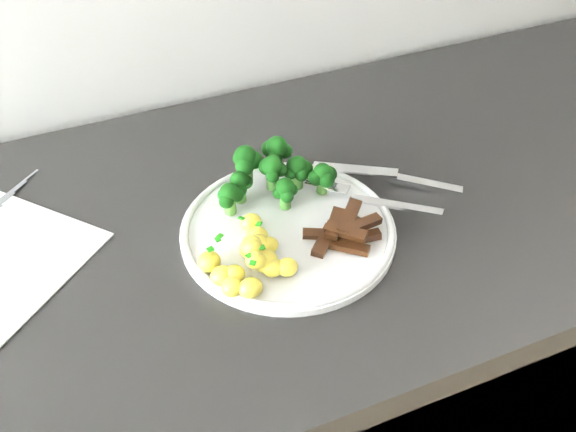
{
  "coord_description": "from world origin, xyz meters",
  "views": [
    {
      "loc": [
        -0.02,
        1.09,
        1.45
      ],
      "look_at": [
        0.22,
        1.64,
        0.92
      ],
      "focal_mm": 41.91,
      "sensor_mm": 36.0,
      "label": 1
    }
  ],
  "objects_px": {
    "potatoes": "(251,257)",
    "fork": "(376,199)",
    "plate": "(288,230)",
    "beef_strips": "(344,232)",
    "knife": "(406,180)",
    "broccoli": "(274,172)"
  },
  "relations": [
    {
      "from": "potatoes",
      "to": "knife",
      "type": "distance_m",
      "value": 0.25
    },
    {
      "from": "plate",
      "to": "beef_strips",
      "type": "xyz_separation_m",
      "value": [
        0.05,
        -0.04,
        0.01
      ]
    },
    {
      "from": "beef_strips",
      "to": "knife",
      "type": "xyz_separation_m",
      "value": [
        0.13,
        0.07,
        -0.01
      ]
    },
    {
      "from": "plate",
      "to": "beef_strips",
      "type": "bearing_deg",
      "value": -36.48
    },
    {
      "from": "potatoes",
      "to": "plate",
      "type": "bearing_deg",
      "value": 32.61
    },
    {
      "from": "knife",
      "to": "fork",
      "type": "bearing_deg",
      "value": -155.08
    },
    {
      "from": "plate",
      "to": "potatoes",
      "type": "xyz_separation_m",
      "value": [
        -0.06,
        -0.04,
        0.01
      ]
    },
    {
      "from": "potatoes",
      "to": "fork",
      "type": "xyz_separation_m",
      "value": [
        0.18,
        0.04,
        -0.0
      ]
    },
    {
      "from": "fork",
      "to": "knife",
      "type": "distance_m",
      "value": 0.07
    },
    {
      "from": "broccoli",
      "to": "knife",
      "type": "bearing_deg",
      "value": -14.56
    },
    {
      "from": "broccoli",
      "to": "beef_strips",
      "type": "relative_size",
      "value": 1.61
    },
    {
      "from": "plate",
      "to": "broccoli",
      "type": "height_order",
      "value": "broccoli"
    },
    {
      "from": "potatoes",
      "to": "fork",
      "type": "distance_m",
      "value": 0.19
    },
    {
      "from": "beef_strips",
      "to": "knife",
      "type": "relative_size",
      "value": 0.58
    },
    {
      "from": "plate",
      "to": "knife",
      "type": "height_order",
      "value": "knife"
    },
    {
      "from": "potatoes",
      "to": "broccoli",
      "type": "bearing_deg",
      "value": 56.49
    },
    {
      "from": "broccoli",
      "to": "fork",
      "type": "bearing_deg",
      "value": -33.59
    },
    {
      "from": "beef_strips",
      "to": "knife",
      "type": "height_order",
      "value": "beef_strips"
    },
    {
      "from": "knife",
      "to": "plate",
      "type": "bearing_deg",
      "value": -171.61
    },
    {
      "from": "beef_strips",
      "to": "knife",
      "type": "bearing_deg",
      "value": 27.99
    },
    {
      "from": "plate",
      "to": "fork",
      "type": "bearing_deg",
      "value": -0.79
    },
    {
      "from": "fork",
      "to": "broccoli",
      "type": "bearing_deg",
      "value": 146.41
    }
  ]
}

